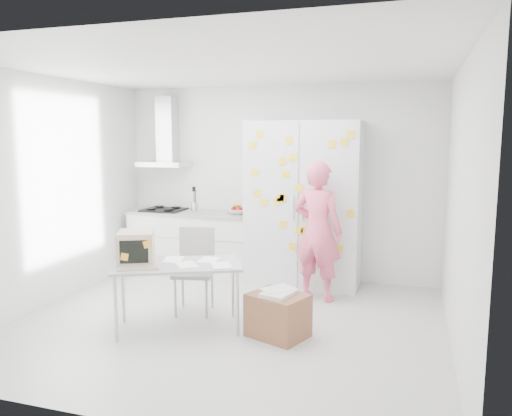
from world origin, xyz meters
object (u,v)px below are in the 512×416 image
(person, at_px, (318,231))
(chair, at_px, (195,265))
(desk, at_px, (151,256))
(cardboard_box, at_px, (278,314))

(person, distance_m, chair, 1.54)
(person, relative_size, desk, 1.18)
(desk, bearing_deg, chair, 48.72)
(chair, bearing_deg, cardboard_box, -34.41)
(cardboard_box, bearing_deg, person, 83.04)
(desk, relative_size, chair, 1.52)
(desk, distance_m, cardboard_box, 1.43)
(person, bearing_deg, desk, 59.92)
(person, relative_size, cardboard_box, 2.55)
(chair, bearing_deg, person, 21.10)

